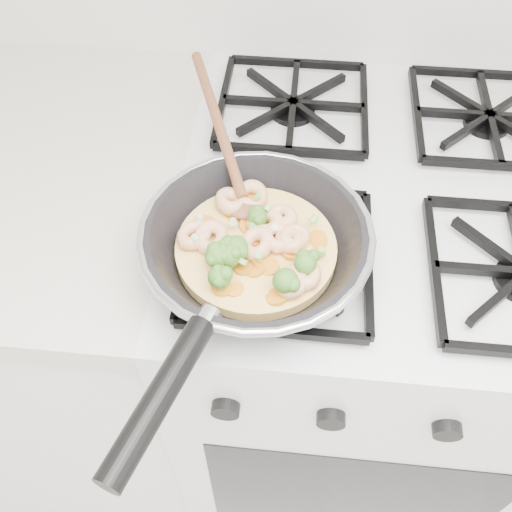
# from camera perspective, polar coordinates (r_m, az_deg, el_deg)

# --- Properties ---
(stove) EXTENTS (0.60, 0.60, 0.92)m
(stove) POSITION_cam_1_polar(r_m,az_deg,el_deg) (1.18, 9.48, -8.49)
(stove) COLOR white
(stove) RESTS_ON ground
(skillet) EXTENTS (0.28, 0.60, 0.08)m
(skillet) POSITION_cam_1_polar(r_m,az_deg,el_deg) (0.67, -0.25, 1.07)
(skillet) COLOR black
(skillet) RESTS_ON stove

